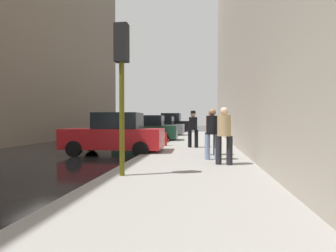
{
  "coord_description": "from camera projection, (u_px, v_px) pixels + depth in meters",
  "views": [
    {
      "loc": [
        6.42,
        -10.25,
        1.47
      ],
      "look_at": [
        4.53,
        3.76,
        1.16
      ],
      "focal_mm": 28.0,
      "sensor_mm": 36.0,
      "label": 1
    }
  ],
  "objects": [
    {
      "name": "sidewalk",
      "position": [
        192.0,
        156.0,
        10.24
      ],
      "size": [
        4.0,
        40.0,
        0.15
      ],
      "primitive_type": "cube",
      "color": "gray",
      "rests_on": "ground_plane"
    },
    {
      "name": "ground_plane",
      "position": [
        50.0,
        155.0,
        11.05
      ],
      "size": [
        120.0,
        120.0,
        0.0
      ],
      "primitive_type": "plane",
      "color": "black"
    },
    {
      "name": "pedestrian_in_jeans",
      "position": [
        212.0,
        131.0,
        8.74
      ],
      "size": [
        0.51,
        0.42,
        1.71
      ],
      "color": "#728CB2",
      "rests_on": "sidewalk"
    },
    {
      "name": "fire_hydrant",
      "position": [
        165.0,
        139.0,
        13.5
      ],
      "size": [
        0.42,
        0.22,
        0.7
      ],
      "color": "red",
      "rests_on": "sidewalk"
    },
    {
      "name": "parked_gray_coupe",
      "position": [
        161.0,
        127.0,
        23.36
      ],
      "size": [
        4.24,
        2.13,
        1.79
      ],
      "color": "slate",
      "rests_on": "ground_plane"
    },
    {
      "name": "parked_black_suv",
      "position": [
        170.0,
        124.0,
        29.67
      ],
      "size": [
        4.66,
        2.18,
        2.25
      ],
      "color": "black",
      "rests_on": "ground_plane"
    },
    {
      "name": "pedestrian_with_fedora",
      "position": [
        193.0,
        127.0,
        12.65
      ],
      "size": [
        0.52,
        0.46,
        1.78
      ],
      "color": "black",
      "rests_on": "sidewalk"
    },
    {
      "name": "parked_dark_green_sedan",
      "position": [
        147.0,
        129.0,
        17.58
      ],
      "size": [
        4.25,
        2.16,
        1.79
      ],
      "color": "#193828",
      "rests_on": "ground_plane"
    },
    {
      "name": "parked_red_hatchback",
      "position": [
        115.0,
        135.0,
        11.27
      ],
      "size": [
        4.26,
        2.17,
        1.79
      ],
      "color": "#B2191E",
      "rests_on": "ground_plane"
    },
    {
      "name": "pedestrian_in_red_jacket",
      "position": [
        211.0,
        130.0,
        9.92
      ],
      "size": [
        0.52,
        0.46,
        1.71
      ],
      "color": "black",
      "rests_on": "sidewalk"
    },
    {
      "name": "traffic_light",
      "position": [
        122.0,
        66.0,
        6.21
      ],
      "size": [
        0.32,
        0.32,
        3.6
      ],
      "color": "#514C0F",
      "rests_on": "sidewalk"
    },
    {
      "name": "pedestrian_in_tan_coat",
      "position": [
        224.0,
        133.0,
        7.77
      ],
      "size": [
        0.53,
        0.47,
        1.71
      ],
      "color": "black",
      "rests_on": "sidewalk"
    }
  ]
}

